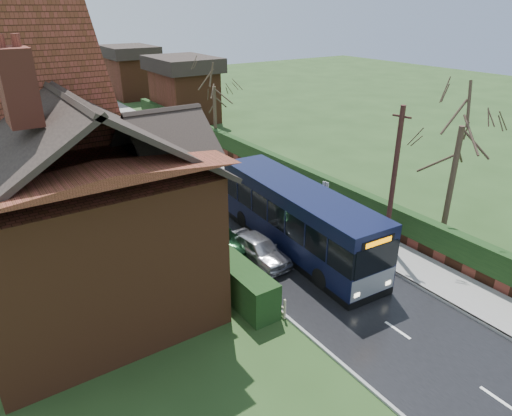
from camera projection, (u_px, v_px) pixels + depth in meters
ground at (299, 263)px, 21.96m from camera, size 140.00×140.00×0.00m
road at (202, 196)px, 29.53m from camera, size 6.00×100.00×0.02m
pavement at (257, 182)px, 31.66m from camera, size 2.50×100.00×0.14m
kerb_right at (242, 186)px, 31.06m from camera, size 0.12×100.00×0.14m
kerb_left at (158, 206)px, 27.97m from camera, size 0.12×100.00×0.10m
front_hedge at (179, 230)px, 23.44m from camera, size 1.20×16.00×1.60m
picket_fence at (193, 232)px, 23.96m from camera, size 0.10×16.00×0.90m
right_wall_hedge at (275, 165)px, 32.06m from camera, size 0.60×50.00×1.80m
brick_house at (72, 185)px, 19.35m from camera, size 9.30×14.60×10.30m
bus at (297, 219)px, 22.62m from camera, size 3.11×11.05×3.32m
car_silver at (259, 249)px, 21.88m from camera, size 1.74×3.91×1.31m
car_green at (211, 238)px, 22.78m from camera, size 3.79×5.14×1.38m
car_distant at (77, 100)px, 55.43m from camera, size 3.00×4.49×1.40m
bus_stop_sign at (325, 196)px, 25.43m from camera, size 0.17×0.37×2.47m
telegraph_pole at (394, 179)px, 22.06m from camera, size 0.27×0.93×7.22m
tree_right_near at (464, 118)px, 21.65m from camera, size 4.01×4.01×8.66m
tree_right_far at (214, 82)px, 36.99m from camera, size 3.90×3.90×7.53m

